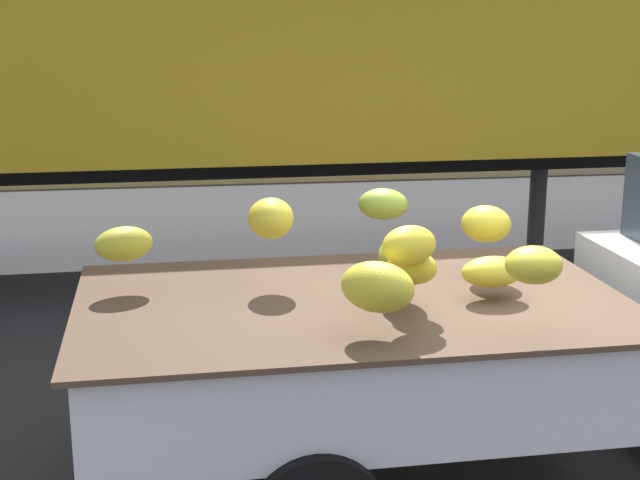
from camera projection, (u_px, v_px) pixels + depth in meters
ground at (542, 470)px, 5.24m from camera, size 220.00×220.00×0.00m
curb_strip at (314, 172)px, 14.32m from camera, size 80.00×0.80×0.16m
semi_trailer at (214, 11)px, 8.71m from camera, size 12.06×2.88×3.95m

